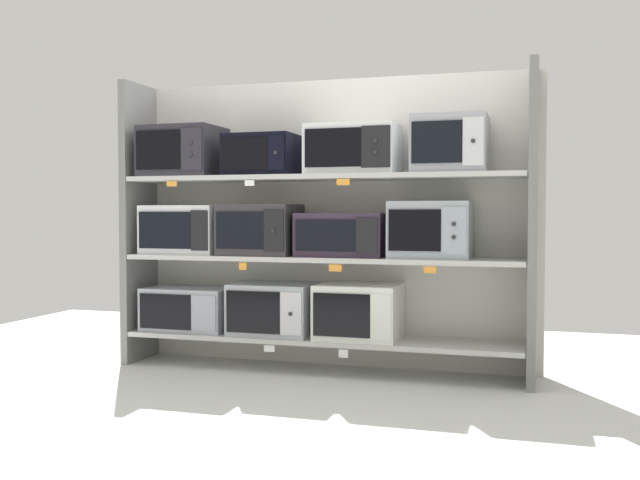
% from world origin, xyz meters
% --- Properties ---
extents(ground, '(6.48, 6.00, 0.02)m').
position_xyz_m(ground, '(0.00, -1.00, -0.01)').
color(ground, silver).
extents(back_panel, '(2.68, 0.04, 1.85)m').
position_xyz_m(back_panel, '(0.00, 0.22, 0.92)').
color(back_panel, beige).
rests_on(back_panel, ground).
extents(upright_left, '(0.05, 0.41, 1.85)m').
position_xyz_m(upright_left, '(-1.27, 0.00, 0.92)').
color(upright_left, slate).
rests_on(upright_left, ground).
extents(upright_right, '(0.05, 0.41, 1.85)m').
position_xyz_m(upright_right, '(1.27, 0.00, 0.92)').
color(upright_right, slate).
rests_on(upright_right, ground).
extents(shelf_0, '(2.48, 0.41, 0.03)m').
position_xyz_m(shelf_0, '(0.00, 0.00, 0.20)').
color(shelf_0, beige).
rests_on(shelf_0, ground).
extents(microwave_0, '(0.57, 0.37, 0.28)m').
position_xyz_m(microwave_0, '(-0.90, -0.00, 0.36)').
color(microwave_0, '#999FA9').
rests_on(microwave_0, shelf_0).
extents(microwave_1, '(0.52, 0.39, 0.32)m').
position_xyz_m(microwave_1, '(-0.31, -0.00, 0.38)').
color(microwave_1, '#9EA6A8').
rests_on(microwave_1, shelf_0).
extents(microwave_2, '(0.50, 0.40, 0.33)m').
position_xyz_m(microwave_2, '(0.25, -0.00, 0.39)').
color(microwave_2, silver).
rests_on(microwave_2, shelf_0).
extents(price_tag_0, '(0.07, 0.00, 0.04)m').
position_xyz_m(price_tag_0, '(-0.26, -0.21, 0.16)').
color(price_tag_0, white).
extents(price_tag_1, '(0.06, 0.00, 0.05)m').
position_xyz_m(price_tag_1, '(0.21, -0.21, 0.16)').
color(price_tag_1, white).
extents(shelf_1, '(2.48, 0.41, 0.03)m').
position_xyz_m(shelf_1, '(0.00, 0.00, 0.71)').
color(shelf_1, beige).
extents(microwave_3, '(0.51, 0.36, 0.32)m').
position_xyz_m(microwave_3, '(-0.93, -0.00, 0.88)').
color(microwave_3, silver).
rests_on(microwave_3, shelf_1).
extents(microwave_4, '(0.47, 0.39, 0.32)m').
position_xyz_m(microwave_4, '(-0.40, -0.00, 0.88)').
color(microwave_4, '#343033').
rests_on(microwave_4, shelf_1).
extents(microwave_5, '(0.54, 0.33, 0.27)m').
position_xyz_m(microwave_5, '(0.14, -0.00, 0.85)').
color(microwave_5, '#342637').
rests_on(microwave_5, shelf_1).
extents(microwave_6, '(0.47, 0.36, 0.34)m').
position_xyz_m(microwave_6, '(0.69, -0.00, 0.89)').
color(microwave_6, '#96A0A8').
rests_on(microwave_6, shelf_1).
extents(price_tag_2, '(0.05, 0.00, 0.05)m').
position_xyz_m(price_tag_2, '(-0.43, -0.21, 0.66)').
color(price_tag_2, orange).
extents(price_tag_3, '(0.08, 0.00, 0.04)m').
position_xyz_m(price_tag_3, '(0.16, -0.21, 0.66)').
color(price_tag_3, orange).
extents(price_tag_4, '(0.07, 0.00, 0.04)m').
position_xyz_m(price_tag_4, '(0.72, -0.21, 0.67)').
color(price_tag_4, orange).
extents(shelf_2, '(2.48, 0.41, 0.03)m').
position_xyz_m(shelf_2, '(0.00, 0.00, 1.21)').
color(shelf_2, beige).
extents(microwave_7, '(0.49, 0.42, 0.33)m').
position_xyz_m(microwave_7, '(-0.94, -0.00, 1.39)').
color(microwave_7, '#28262E').
rests_on(microwave_7, shelf_2).
extents(microwave_8, '(0.44, 0.38, 0.26)m').
position_xyz_m(microwave_8, '(-0.38, -0.00, 1.35)').
color(microwave_8, black).
rests_on(microwave_8, shelf_2).
extents(microwave_9, '(0.55, 0.36, 0.30)m').
position_xyz_m(microwave_9, '(0.21, -0.00, 1.38)').
color(microwave_9, silver).
rests_on(microwave_9, shelf_2).
extents(microwave_10, '(0.43, 0.38, 0.34)m').
position_xyz_m(microwave_10, '(0.80, -0.00, 1.39)').
color(microwave_10, '#9D9FA6').
rests_on(microwave_10, shelf_2).
extents(price_tag_5, '(0.07, 0.00, 0.03)m').
position_xyz_m(price_tag_5, '(-0.91, -0.21, 1.17)').
color(price_tag_5, orange).
extents(price_tag_6, '(0.06, 0.00, 0.03)m').
position_xyz_m(price_tag_6, '(-0.39, -0.21, 1.17)').
color(price_tag_6, white).
extents(price_tag_7, '(0.08, 0.00, 0.04)m').
position_xyz_m(price_tag_7, '(0.20, -0.21, 1.17)').
color(price_tag_7, orange).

